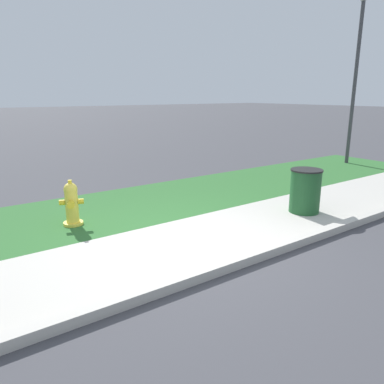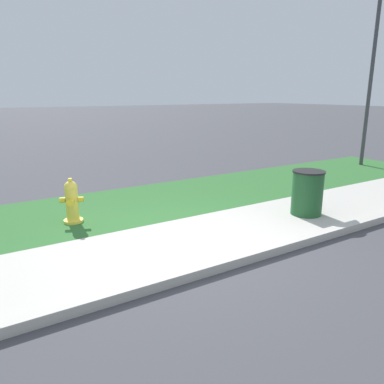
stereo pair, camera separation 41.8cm
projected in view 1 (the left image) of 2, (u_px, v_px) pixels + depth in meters
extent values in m
plane|color=#424247|center=(186.00, 243.00, 5.47)|extent=(120.00, 120.00, 0.00)
cube|color=#BCB7AD|center=(186.00, 243.00, 5.47)|extent=(18.00, 1.84, 0.01)
cube|color=#2D662D|center=(120.00, 207.00, 7.22)|extent=(18.00, 2.62, 0.01)
cube|color=#BCB7AD|center=(232.00, 264.00, 4.67)|extent=(18.00, 0.16, 0.12)
cylinder|color=yellow|center=(73.00, 223.00, 6.24)|extent=(0.32, 0.32, 0.05)
cylinder|color=yellow|center=(72.00, 206.00, 6.17)|extent=(0.21, 0.21, 0.56)
sphere|color=yellow|center=(70.00, 189.00, 6.09)|extent=(0.22, 0.22, 0.22)
cube|color=yellow|center=(70.00, 182.00, 6.06)|extent=(0.07, 0.07, 0.06)
cylinder|color=yellow|center=(81.00, 201.00, 6.18)|extent=(0.12, 0.12, 0.09)
cylinder|color=yellow|center=(62.00, 202.00, 6.12)|extent=(0.12, 0.12, 0.09)
cylinder|color=yellow|center=(71.00, 204.00, 6.00)|extent=(0.15, 0.14, 0.12)
cylinder|color=#3D3D42|center=(355.00, 85.00, 11.22)|extent=(0.11, 0.11, 4.73)
cylinder|color=#1E5128|center=(305.00, 192.00, 6.81)|extent=(0.54, 0.54, 0.78)
cylinder|color=black|center=(307.00, 170.00, 6.71)|extent=(0.57, 0.57, 0.03)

